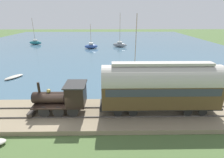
# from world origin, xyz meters

# --- Properties ---
(ground_plane) EXTENTS (200.00, 200.00, 0.00)m
(ground_plane) POSITION_xyz_m (0.00, 0.00, 0.00)
(ground_plane) COLOR #476033
(harbor_water) EXTENTS (80.00, 80.00, 0.01)m
(harbor_water) POSITION_xyz_m (43.71, 0.00, 0.00)
(harbor_water) COLOR #426075
(harbor_water) RESTS_ON ground
(rail_embankment) EXTENTS (5.55, 56.00, 0.54)m
(rail_embankment) POSITION_xyz_m (0.64, 0.00, 0.21)
(rail_embankment) COLOR #84755B
(rail_embankment) RESTS_ON ground
(steam_locomotive) EXTENTS (2.31, 5.21, 2.94)m
(steam_locomotive) POSITION_xyz_m (0.64, -0.70, 2.11)
(steam_locomotive) COLOR black
(steam_locomotive) RESTS_ON rail_embankment
(passenger_coach) EXTENTS (2.52, 10.85, 4.72)m
(passenger_coach) POSITION_xyz_m (0.64, -9.26, 3.11)
(passenger_coach) COLOR black
(passenger_coach) RESTS_ON rail_embankment
(sailboat_brown) EXTENTS (2.05, 4.08, 9.22)m
(sailboat_brown) POSITION_xyz_m (12.02, -8.60, 0.56)
(sailboat_brown) COLOR brown
(sailboat_brown) RESTS_ON harbor_water
(sailboat_blue) EXTENTS (2.30, 3.87, 6.56)m
(sailboat_blue) POSITION_xyz_m (35.39, 0.34, 0.65)
(sailboat_blue) COLOR #335199
(sailboat_blue) RESTS_ON harbor_water
(sailboat_gray) EXTENTS (2.62, 4.37, 9.39)m
(sailboat_gray) POSITION_xyz_m (37.51, -7.78, 0.70)
(sailboat_gray) COLOR gray
(sailboat_gray) RESTS_ON harbor_water
(sailboat_teal) EXTENTS (1.78, 4.23, 7.98)m
(sailboat_teal) POSITION_xyz_m (42.41, 18.65, 0.66)
(sailboat_teal) COLOR #1E707A
(sailboat_teal) RESTS_ON harbor_water
(rowboat_near_shore) EXTENTS (3.00, 2.36, 0.36)m
(rowboat_near_shore) POSITION_xyz_m (11.38, 9.73, 0.19)
(rowboat_near_shore) COLOR #B7B2A3
(rowboat_near_shore) RESTS_ON harbor_water
(rowboat_mid_harbor) EXTENTS (0.82, 2.94, 0.34)m
(rowboat_mid_harbor) POSITION_xyz_m (8.49, -5.30, 0.18)
(rowboat_mid_harbor) COLOR silver
(rowboat_mid_harbor) RESTS_ON harbor_water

